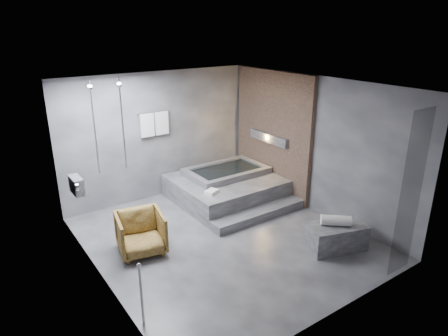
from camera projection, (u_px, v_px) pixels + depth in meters
room at (235, 142)px, 7.18m from camera, size 5.00×5.04×2.82m
tub_deck at (226, 188)px, 8.97m from camera, size 2.20×2.00×0.50m
tub_step at (259, 214)px, 8.11m from camera, size 2.20×0.36×0.18m
concrete_bench at (336, 236)px, 6.99m from camera, size 1.12×0.83×0.45m
driftwood_chair at (141, 233)px, 6.84m from camera, size 0.91×0.93×0.72m
rolled_towel at (336, 220)px, 6.88m from camera, size 0.50×0.48×0.18m
deck_towel at (212, 192)px, 8.07m from camera, size 0.32×0.28×0.07m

